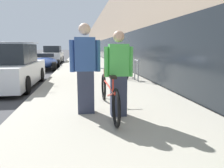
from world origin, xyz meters
TOP-DOWN VIEW (x-y plane):
  - sidewalk_slab at (5.80, 21.00)m, footprint 4.16×70.00m
  - storefront_facade at (12.91, 29.00)m, footprint 10.01×70.00m
  - tandem_bicycle at (5.71, 1.02)m, footprint 0.52×2.64m
  - person_rider at (5.86, 0.68)m, footprint 0.56×0.22m
  - person_bystander at (5.23, 0.97)m, footprint 0.62×0.24m
  - bike_rack_hoop at (7.38, 5.09)m, footprint 0.05×0.60m
  - cruiser_bike_nearest at (7.06, 6.01)m, footprint 0.52×1.79m
  - parked_sedan_curbside at (2.59, 5.13)m, footprint 1.81×4.53m
  - vintage_roadster_curbside at (2.72, 11.68)m, footprint 1.84×4.32m
  - parked_sedan_far at (2.57, 18.11)m, footprint 1.73×4.28m

SIDE VIEW (x-z plane):
  - sidewalk_slab at x=5.80m, z-range 0.00..0.16m
  - vintage_roadster_curbside at x=2.72m, z-range -0.07..0.99m
  - tandem_bicycle at x=5.71m, z-range 0.10..0.95m
  - cruiser_bike_nearest at x=7.06m, z-range 0.08..1.02m
  - bike_rack_hoop at x=7.38m, z-range 0.25..1.09m
  - parked_sedan_curbside at x=2.59m, z-range -0.12..1.56m
  - parked_sedan_far at x=2.57m, z-range -0.07..1.52m
  - person_rider at x=5.86m, z-range 0.16..1.82m
  - person_bystander at x=5.23m, z-range 0.16..1.98m
  - storefront_facade at x=12.91m, z-range -0.01..5.83m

